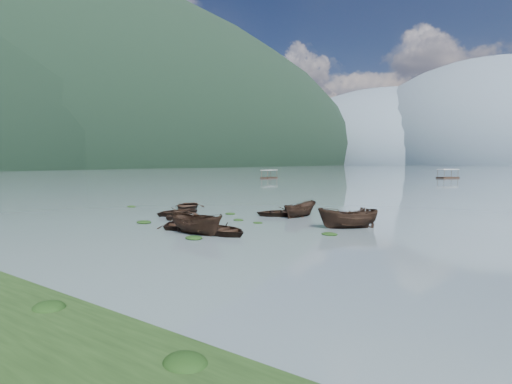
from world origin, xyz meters
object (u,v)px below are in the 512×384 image
Objects in this scene: rowboat_0 at (176,215)px; rowboat_3 at (181,227)px; pontoon_left at (269,178)px; pontoon_centre at (448,178)px.

rowboat_0 reaches higher than rowboat_3.
rowboat_0 is 6.86m from rowboat_3.
rowboat_0 is 83.32m from pontoon_left.
pontoon_centre is (43.25, 31.45, 0.00)m from pontoon_left.
pontoon_left reaches higher than rowboat_0.
pontoon_centre is at bearing 32.83° from pontoon_left.
pontoon_centre reaches higher than rowboat_3.
rowboat_3 is 109.75m from pontoon_centre.
pontoon_left is at bearing 122.19° from rowboat_0.
pontoon_left is at bearing -86.83° from rowboat_3.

